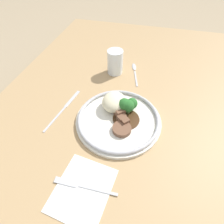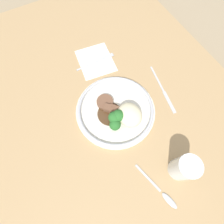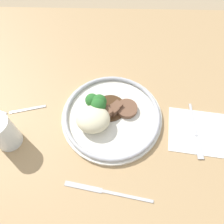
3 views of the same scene
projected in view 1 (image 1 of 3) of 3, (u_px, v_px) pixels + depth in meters
ground_plane at (124, 118)px, 0.65m from camera, size 8.00×8.00×0.00m
dining_table at (124, 115)px, 0.63m from camera, size 1.52×0.98×0.04m
napkin at (83, 190)px, 0.44m from camera, size 0.17×0.15×0.00m
plate at (119, 115)px, 0.58m from camera, size 0.28×0.28×0.07m
juice_glass at (115, 63)px, 0.74m from camera, size 0.07×0.07×0.10m
fork at (79, 185)px, 0.44m from camera, size 0.02×0.17×0.00m
knife at (64, 108)px, 0.63m from camera, size 0.21×0.05×0.00m
spoon at (135, 70)px, 0.79m from camera, size 0.17×0.05×0.01m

